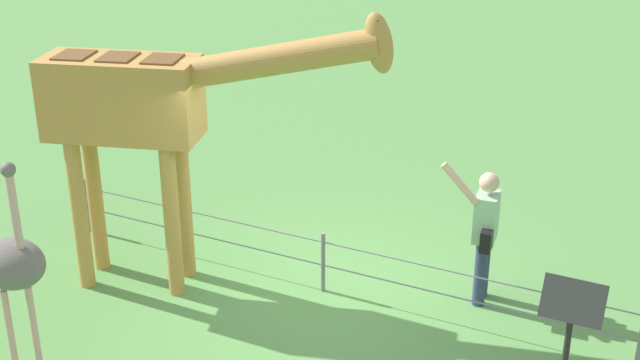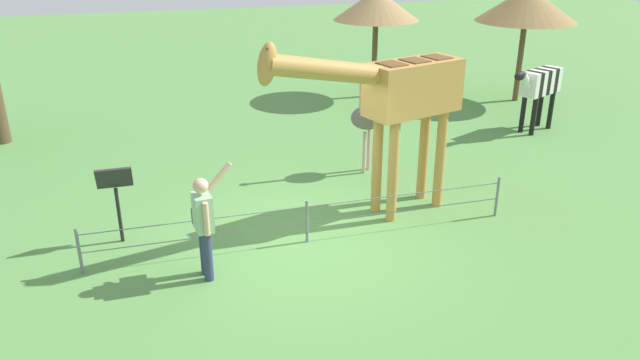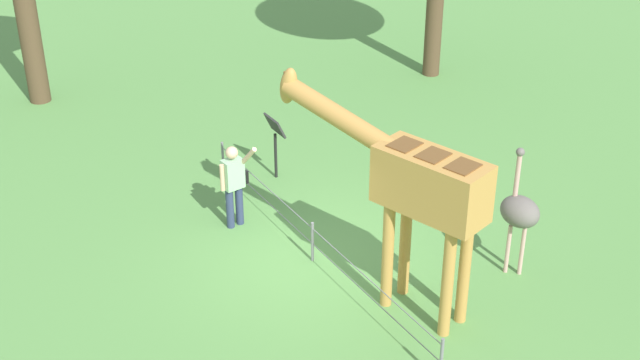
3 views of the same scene
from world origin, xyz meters
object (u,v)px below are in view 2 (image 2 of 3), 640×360
(info_sign, at_px, (116,188))
(shade_hut_near, at_px, (376,5))
(ostrich, at_px, (367,118))
(shade_hut_far, at_px, (527,4))
(zebra, at_px, (539,86))
(visitor, at_px, (204,222))
(giraffe, at_px, (398,96))

(info_sign, bearing_deg, shade_hut_near, -134.19)
(ostrich, height_order, shade_hut_near, shade_hut_near)
(shade_hut_far, bearing_deg, info_sign, 27.64)
(zebra, height_order, shade_hut_far, shade_hut_far)
(ostrich, xyz_separation_m, shade_hut_near, (-2.33, -5.69, 1.50))
(zebra, distance_m, shade_hut_near, 5.29)
(visitor, bearing_deg, zebra, -151.89)
(visitor, bearing_deg, ostrich, -138.51)
(shade_hut_near, bearing_deg, info_sign, 45.81)
(ostrich, height_order, shade_hut_far, shade_hut_far)
(visitor, distance_m, shade_hut_far, 12.45)
(ostrich, xyz_separation_m, info_sign, (4.93, 1.79, -0.23))
(giraffe, relative_size, info_sign, 2.90)
(visitor, distance_m, info_sign, 1.93)
(zebra, xyz_separation_m, ostrich, (5.01, 1.38, 0.01))
(visitor, bearing_deg, giraffe, -160.13)
(info_sign, bearing_deg, shade_hut_far, -152.36)
(info_sign, bearing_deg, visitor, 129.66)
(giraffe, bearing_deg, zebra, -147.02)
(info_sign, bearing_deg, ostrich, -160.08)
(zebra, bearing_deg, giraffe, 32.98)
(giraffe, relative_size, ostrich, 1.70)
(giraffe, relative_size, zebra, 2.17)
(shade_hut_far, bearing_deg, shade_hut_near, -23.06)
(ostrich, distance_m, shade_hut_near, 6.33)
(info_sign, bearing_deg, zebra, -162.33)
(giraffe, bearing_deg, shade_hut_far, -136.67)
(visitor, distance_m, shade_hut_near, 10.95)
(zebra, xyz_separation_m, shade_hut_far, (-1.18, -2.66, 1.59))
(giraffe, height_order, zebra, giraffe)
(visitor, bearing_deg, info_sign, -50.34)
(visitor, xyz_separation_m, zebra, (-8.71, -4.65, 0.26))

